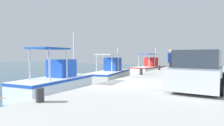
# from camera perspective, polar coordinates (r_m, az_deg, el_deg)

# --- Properties ---
(quay_pier) EXTENTS (36.00, 10.00, 0.80)m
(quay_pier) POSITION_cam_1_polar(r_m,az_deg,el_deg) (8.78, 28.81, -9.55)
(quay_pier) COLOR #B2B2AD
(quay_pier) RESTS_ON ground
(fishing_boat_second) EXTENTS (4.78, 2.18, 3.53)m
(fishing_boat_second) POSITION_cam_1_polar(r_m,az_deg,el_deg) (10.54, -16.57, -5.75)
(fishing_boat_second) COLOR white
(fishing_boat_second) RESTS_ON ground
(fishing_boat_third) EXTENTS (5.93, 2.71, 2.83)m
(fishing_boat_third) POSITION_cam_1_polar(r_m,az_deg,el_deg) (16.28, -0.48, -2.93)
(fishing_boat_third) COLOR silver
(fishing_boat_third) RESTS_ON ground
(fishing_boat_fourth) EXTENTS (5.23, 2.93, 3.07)m
(fishing_boat_fourth) POSITION_cam_1_polar(r_m,az_deg,el_deg) (23.20, 11.05, -1.38)
(fishing_boat_fourth) COLOR white
(fishing_boat_fourth) RESTS_ON ground
(fisherman_standing) EXTENTS (0.60, 0.39, 1.75)m
(fisherman_standing) POSITION_cam_1_polar(r_m,az_deg,el_deg) (13.32, 17.18, 0.66)
(fisherman_standing) COLOR #3F3F42
(fisherman_standing) RESTS_ON quay_pier
(parked_car) EXTENTS (4.18, 2.03, 1.57)m
(parked_car) POSITION_cam_1_polar(r_m,az_deg,el_deg) (8.61, 24.46, -2.19)
(parked_car) COLOR black
(parked_car) RESTS_ON quay_pier
(mooring_bollard_nearest) EXTENTS (0.24, 0.24, 0.41)m
(mooring_bollard_nearest) POSITION_cam_1_polar(r_m,az_deg,el_deg) (6.03, -20.84, -8.98)
(mooring_bollard_nearest) COLOR #333338
(mooring_bollard_nearest) RESTS_ON quay_pier
(mooring_bollard_second) EXTENTS (0.22, 0.22, 0.44)m
(mooring_bollard_second) POSITION_cam_1_polar(r_m,az_deg,el_deg) (13.19, 8.70, -2.56)
(mooring_bollard_second) COLOR #333338
(mooring_bollard_second) RESTS_ON quay_pier
(mooring_bollard_third) EXTENTS (0.21, 0.21, 0.40)m
(mooring_bollard_third) POSITION_cam_1_polar(r_m,az_deg,el_deg) (17.66, 13.96, -1.38)
(mooring_bollard_third) COLOR #333338
(mooring_bollard_third) RESTS_ON quay_pier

